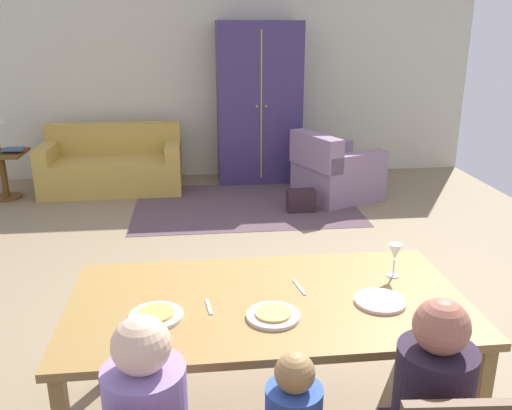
{
  "coord_description": "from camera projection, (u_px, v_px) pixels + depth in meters",
  "views": [
    {
      "loc": [
        -0.45,
        -3.61,
        2.05
      ],
      "look_at": [
        -0.05,
        -0.04,
        0.85
      ],
      "focal_mm": 38.07,
      "sensor_mm": 36.0,
      "label": 1
    }
  ],
  "objects": [
    {
      "name": "dining_table",
      "position": [
        268.0,
        310.0,
        2.7
      ],
      "size": [
        1.96,
        1.02,
        0.76
      ],
      "color": "olive",
      "rests_on": "ground_plane"
    },
    {
      "name": "book_lower",
      "position": [
        17.0,
        150.0,
        6.62
      ],
      "size": [
        0.22,
        0.16,
        0.03
      ],
      "primitive_type": "cube",
      "color": "maroon",
      "rests_on": "side_table"
    },
    {
      "name": "plate_near_child",
      "position": [
        273.0,
        316.0,
        2.51
      ],
      "size": [
        0.25,
        0.25,
        0.02
      ],
      "primitive_type": "cylinder",
      "color": "silver",
      "rests_on": "dining_table"
    },
    {
      "name": "area_rug",
      "position": [
        245.0,
        205.0,
        6.48
      ],
      "size": [
        2.6,
        1.8,
        0.01
      ],
      "primitive_type": "cube",
      "color": "#543F46",
      "rests_on": "ground_plane"
    },
    {
      "name": "couch",
      "position": [
        113.0,
        166.0,
        7.02
      ],
      "size": [
        1.75,
        0.86,
        0.82
      ],
      "color": "#B99741",
      "rests_on": "ground_plane"
    },
    {
      "name": "wine_glass",
      "position": [
        395.0,
        253.0,
        2.88
      ],
      "size": [
        0.07,
        0.07,
        0.19
      ],
      "color": "silver",
      "rests_on": "dining_table"
    },
    {
      "name": "armoire",
      "position": [
        259.0,
        103.0,
        7.23
      ],
      "size": [
        1.1,
        0.59,
        2.1
      ],
      "color": "#382C5D",
      "rests_on": "ground_plane"
    },
    {
      "name": "handbag",
      "position": [
        301.0,
        201.0,
        6.22
      ],
      "size": [
        0.32,
        0.16,
        0.26
      ],
      "primitive_type": "cube",
      "color": "#2D1D23",
      "rests_on": "ground_plane"
    },
    {
      "name": "pizza_near_child",
      "position": [
        273.0,
        313.0,
        2.5
      ],
      "size": [
        0.17,
        0.17,
        0.01
      ],
      "primitive_type": "cylinder",
      "color": "gold",
      "rests_on": "plate_near_child"
    },
    {
      "name": "side_table",
      "position": [
        3.0,
        169.0,
        6.62
      ],
      "size": [
        0.56,
        0.56,
        0.58
      ],
      "color": "brown",
      "rests_on": "ground_plane"
    },
    {
      "name": "plate_near_man",
      "position": [
        156.0,
        316.0,
        2.51
      ],
      "size": [
        0.25,
        0.25,
        0.02
      ],
      "primitive_type": "cylinder",
      "color": "silver",
      "rests_on": "dining_table"
    },
    {
      "name": "back_wall",
      "position": [
        227.0,
        78.0,
        7.47
      ],
      "size": [
        6.87,
        0.1,
        2.7
      ],
      "primitive_type": "cube",
      "color": "beige",
      "rests_on": "ground_plane"
    },
    {
      "name": "knife",
      "position": [
        299.0,
        287.0,
        2.79
      ],
      "size": [
        0.04,
        0.17,
        0.01
      ],
      "primitive_type": "cube",
      "rotation": [
        0.0,
        0.0,
        0.17
      ],
      "color": "silver",
      "rests_on": "dining_table"
    },
    {
      "name": "ground_plane",
      "position": [
        252.0,
        272.0,
        4.75
      ],
      "size": [
        6.87,
        6.57,
        0.02
      ],
      "primitive_type": "cube",
      "color": "#837053"
    },
    {
      "name": "armchair",
      "position": [
        334.0,
        173.0,
        6.67
      ],
      "size": [
        1.12,
        1.11,
        0.82
      ],
      "color": "gray",
      "rests_on": "ground_plane"
    },
    {
      "name": "fork",
      "position": [
        209.0,
        307.0,
        2.6
      ],
      "size": [
        0.03,
        0.15,
        0.01
      ],
      "primitive_type": "cube",
      "rotation": [
        0.0,
        0.0,
        0.12
      ],
      "color": "silver",
      "rests_on": "dining_table"
    },
    {
      "name": "plate_near_woman",
      "position": [
        380.0,
        301.0,
        2.64
      ],
      "size": [
        0.25,
        0.25,
        0.02
      ],
      "primitive_type": "cylinder",
      "color": "silver",
      "rests_on": "dining_table"
    },
    {
      "name": "pizza_near_man",
      "position": [
        156.0,
        313.0,
        2.5
      ],
      "size": [
        0.17,
        0.17,
        0.01
      ],
      "primitive_type": "cylinder",
      "color": "gold",
      "rests_on": "plate_near_man"
    },
    {
      "name": "book_upper",
      "position": [
        14.0,
        149.0,
        6.54
      ],
      "size": [
        0.22,
        0.16,
        0.03
      ],
      "primitive_type": "cube",
      "color": "#37587D",
      "rests_on": "book_lower"
    }
  ]
}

